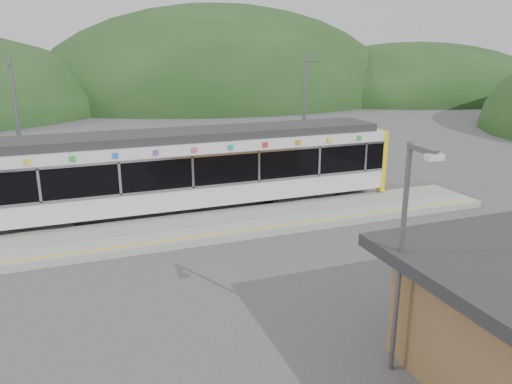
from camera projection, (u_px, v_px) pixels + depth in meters
name	position (u px, v px, depth m)	size (l,w,h in m)	color
ground	(230.00, 261.00, 17.71)	(120.00, 120.00, 0.00)	#4C4C4F
hills	(317.00, 201.00, 24.55)	(146.00, 149.00, 26.00)	#1E3D19
platform	(206.00, 227.00, 20.62)	(26.00, 3.20, 0.30)	#9E9E99
yellow_line	(215.00, 234.00, 19.41)	(26.00, 0.10, 0.01)	yellow
train	(174.00, 169.00, 22.28)	(20.44, 3.01, 3.74)	black
catenary_mast_west	(19.00, 133.00, 21.99)	(0.18, 1.80, 7.00)	slate
catenary_mast_east	(305.00, 118.00, 26.74)	(0.18, 1.80, 7.00)	slate
lamp_post	(405.00, 242.00, 10.81)	(0.36, 0.98, 5.46)	slate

